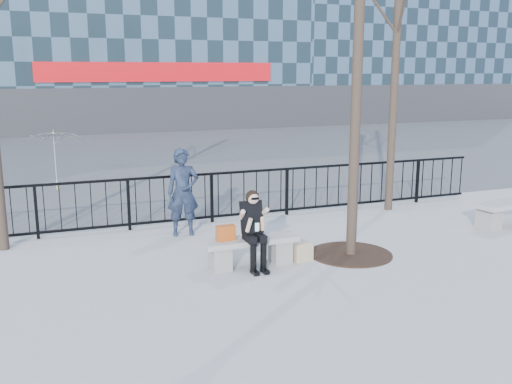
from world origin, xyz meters
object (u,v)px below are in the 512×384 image
object	(u,v)px
seated_woman	(254,230)
standing_man	(183,192)
bench_second	(512,210)
bench_main	(251,249)

from	to	relation	value
seated_woman	standing_man	world-z (taller)	standing_man
bench_second	standing_man	bearing A→B (deg)	155.60
standing_man	bench_second	bearing A→B (deg)	-7.50
standing_man	seated_woman	bearing A→B (deg)	-68.05
bench_second	seated_woman	xyz separation A→B (m)	(-6.15, -0.59, 0.34)
seated_woman	standing_man	bearing A→B (deg)	104.51
seated_woman	bench_second	bearing A→B (deg)	5.48
bench_main	standing_man	size ratio (longest dim) A/B	0.93
bench_main	standing_man	bearing A→B (deg)	105.50
bench_main	seated_woman	world-z (taller)	seated_woman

